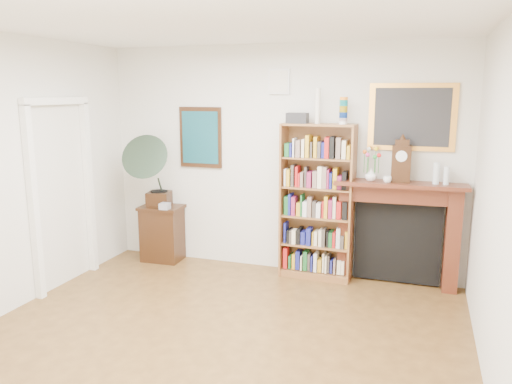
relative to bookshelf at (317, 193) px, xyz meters
The scene contains 15 objects.
room 2.41m from the bookshelf, 102.81° to the right, with size 4.51×5.01×2.81m.
door_casing 2.96m from the bookshelf, 157.62° to the right, with size 0.08×1.02×2.17m.
teal_poster 1.70m from the bookshelf, behind, with size 0.58×0.04×0.78m.
small_picture 1.42m from the bookshelf, 163.83° to the left, with size 0.26×0.04×0.30m.
gilt_painting 1.37m from the bookshelf, ahead, with size 0.95×0.04×0.75m.
bookshelf is the anchor object (origin of this frame).
side_cabinet 2.18m from the bookshelf, behind, with size 0.55×0.40×0.75m, color black.
fireplace 1.00m from the bookshelf, ahead, with size 1.47×0.40×1.23m.
gramophone 2.15m from the bookshelf, behind, with size 0.72×0.83×0.96m.
cd_stack 1.97m from the bookshelf, behind, with size 0.12×0.12×0.08m, color #AEAEBA.
mantel_clock 1.03m from the bookshelf, ahead, with size 0.21×0.12×0.48m.
flower_vase 0.67m from the bookshelf, ahead, with size 0.14×0.14×0.14m, color white.
teacup 0.84m from the bookshelf, ahead, with size 0.09×0.09×0.07m, color white.
bottle_left 1.35m from the bookshelf, ahead, with size 0.07×0.07×0.24m, color silver.
bottle_right 1.45m from the bookshelf, ahead, with size 0.06×0.06×0.20m, color silver.
Camera 1 is at (1.69, -3.41, 2.22)m, focal length 35.00 mm.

